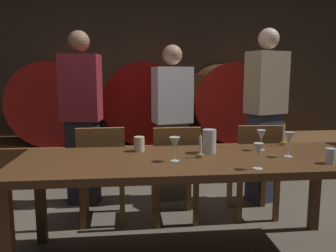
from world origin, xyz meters
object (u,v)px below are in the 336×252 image
wine_barrel_left (55,103)px  chair_center (175,169)px  wine_glass_center_right (261,136)px  candle_left (200,151)px  cup_right (330,156)px  pitcher (209,141)px  chair_left (102,170)px  dining_table (191,168)px  wine_glass_center_left (258,151)px  chair_right (256,166)px  guest_right (265,115)px  wine_barrel_center (143,102)px  cup_left (139,144)px  candle_right (283,139)px  wine_glass_far_right (289,139)px  wine_barrel_right (227,101)px  guest_left (82,117)px  wine_glass_far_left (175,144)px  guest_center (172,122)px

wine_barrel_left → chair_center: size_ratio=1.14×
wine_glass_center_right → chair_center: bearing=144.7°
candle_left → cup_right: bearing=-16.2°
pitcher → cup_right: size_ratio=1.76×
chair_left → wine_glass_center_right: 1.38m
dining_table → wine_glass_center_left: (0.35, -0.31, 0.18)m
wine_barrel_left → dining_table: wine_barrel_left is taller
chair_right → chair_left: bearing=0.7°
chair_left → candle_left: candle_left is taller
dining_table → guest_right: bearing=47.8°
wine_glass_center_right → cup_right: wine_glass_center_right is taller
wine_barrel_center → cup_left: (-0.09, -1.88, -0.17)m
candle_right → wine_glass_far_right: 0.41m
wine_barrel_left → candle_left: wine_barrel_left is taller
guest_right → wine_barrel_right: bearing=-106.4°
wine_barrel_left → chair_left: bearing=-64.4°
guest_left → wine_glass_far_right: guest_left is taller
wine_glass_center_left → guest_left: bearing=130.4°
chair_center → candle_left: 0.69m
chair_center → wine_glass_center_left: (0.39, -0.92, 0.37)m
wine_barrel_left → wine_barrel_right: same height
chair_center → guest_left: guest_left is taller
wine_barrel_center → wine_barrel_right: 1.11m
chair_left → pitcher: 1.04m
wine_barrel_right → wine_glass_far_left: bearing=-113.8°
wine_barrel_right → cup_left: size_ratio=9.12×
wine_glass_center_right → chair_right: bearing=72.8°
candle_right → wine_glass_far_right: candle_right is taller
candle_left → candle_right: bearing=24.2°
pitcher → wine_glass_center_left: (0.20, -0.45, 0.03)m
chair_center → wine_glass_far_left: (-0.09, -0.69, 0.38)m
wine_barrel_right → chair_right: bearing=-95.2°
dining_table → wine_glass_center_left: size_ratio=15.00×
dining_table → chair_right: size_ratio=2.74×
chair_left → chair_center: (0.64, -0.05, 0.00)m
wine_barrel_center → wine_glass_far_right: size_ratio=5.71×
guest_left → candle_right: bearing=161.9°
wine_barrel_center → guest_center: 0.97m
wine_barrel_center → chair_center: size_ratio=1.14×
guest_center → pitcher: 1.07m
wine_barrel_right → wine_glass_center_right: bearing=-98.1°
chair_center → wine_glass_far_right: bearing=136.6°
chair_right → candle_right: size_ratio=4.54×
guest_right → candle_left: bearing=28.3°
wine_glass_far_left → cup_left: size_ratio=1.49×
pitcher → wine_glass_center_right: bearing=6.5°
chair_center → wine_glass_far_left: wine_glass_far_left is taller
guest_left → wine_glass_center_left: (1.27, -1.49, -0.03)m
chair_center → pitcher: bearing=110.6°
wine_glass_far_left → wine_glass_center_right: size_ratio=1.04×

